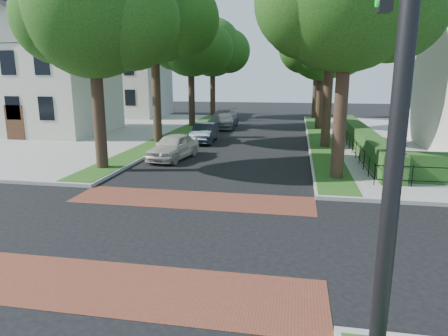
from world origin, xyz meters
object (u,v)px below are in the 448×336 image
Objects in this scene: traffic_signal at (385,60)px; parked_car_front at (173,147)px; parked_car_rear at (224,119)px; parked_car_middle at (204,133)px.

traffic_signal is 17.10m from parked_car_front.
parked_car_rear is at bearing 104.74° from traffic_signal.
parked_car_rear reaches higher than parked_car_front.
parked_car_front is 5.94m from parked_car_middle.
parked_car_front is 13.99m from parked_car_rear.
parked_car_rear is (0.28, 13.98, 0.08)m from parked_car_front.
traffic_signal reaches higher than parked_car_middle.
parked_car_middle is at bearing -91.29° from parked_car_rear.
parked_car_front is at bearing -93.12° from parked_car_rear.
parked_car_rear reaches higher than parked_car_middle.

